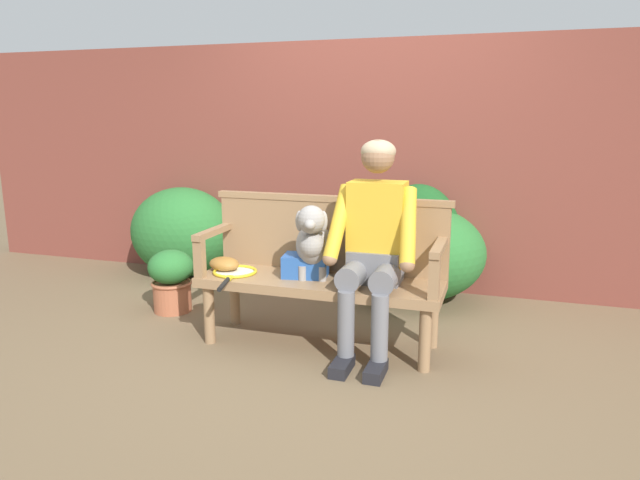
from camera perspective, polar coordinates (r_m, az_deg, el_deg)
name	(u,v)px	position (r m, az deg, el deg)	size (l,w,h in m)	color
ground_plane	(320,344)	(3.80, 0.00, -10.29)	(40.00, 40.00, 0.00)	brown
brick_garden_fence	(376,165)	(5.03, 5.52, 7.37)	(8.00, 0.30, 2.06)	brown
hedge_bush_mid_right	(418,241)	(4.73, 9.62, -0.06)	(0.70, 0.54, 0.92)	#194C1E
hedge_bush_far_right	(417,252)	(4.67, 9.55, -1.22)	(1.08, 1.06, 0.76)	#286B2D
hedge_bush_far_left	(183,232)	(5.41, -13.44, 0.78)	(0.96, 0.81, 0.82)	#286B2D
garden_bench	(320,288)	(3.66, 0.00, -4.76)	(1.55, 0.49, 0.44)	#93704C
bench_backrest	(330,233)	(3.79, 1.01, 0.73)	(1.59, 0.06, 0.50)	#93704C
bench_armrest_left_end	(208,243)	(3.81, -10.99, -0.26)	(0.06, 0.49, 0.28)	#93704C
bench_armrest_right_end	(437,260)	(3.36, 11.53, -1.94)	(0.06, 0.49, 0.28)	#93704C
person_seated	(374,240)	(3.48, 5.36, -0.03)	(0.56, 0.65, 1.31)	black
dog_on_bench	(313,241)	(3.61, -0.66, -0.07)	(0.30, 0.48, 0.48)	gray
tennis_racket	(234,273)	(3.79, -8.50, -3.21)	(0.35, 0.58, 0.03)	yellow
baseball_glove	(224,264)	(3.88, -9.45, -2.34)	(0.22, 0.17, 0.09)	#9E6B2D
sports_bag	(306,266)	(3.68, -1.44, -2.55)	(0.28, 0.20, 0.14)	#2856A3
potted_plant	(171,278)	(4.47, -14.49, -3.69)	(0.34, 0.34, 0.47)	#A85B3D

